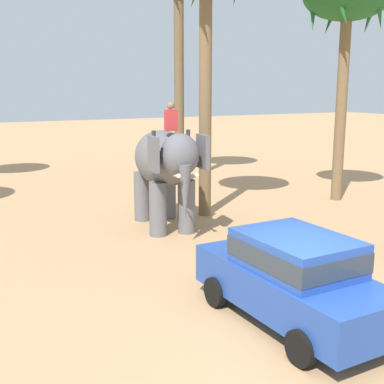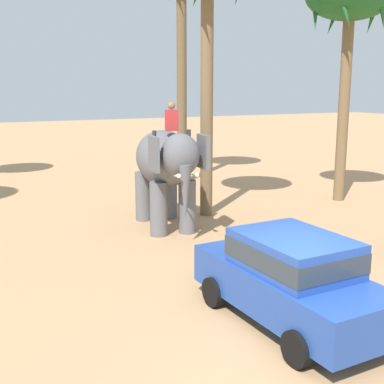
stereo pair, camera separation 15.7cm
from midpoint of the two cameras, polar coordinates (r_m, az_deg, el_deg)
The scene contains 4 objects.
ground_plane at distance 9.29m, azimuth 12.00°, elevation -16.13°, with size 120.00×120.00×0.00m, color tan.
car_sedan_foreground at distance 9.56m, azimuth 10.76°, elevation -9.15°, with size 1.96×4.14×1.70m.
elephant_with_mahout at distance 15.43m, azimuth -3.30°, elevation 3.09°, with size 2.04×3.98×3.88m.
palm_tree_left_of_road at distance 20.30m, azimuth 16.76°, elevation 19.65°, with size 3.20×3.20×8.42m.
Camera 1 is at (-5.44, -6.21, 4.30)m, focal length 47.67 mm.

